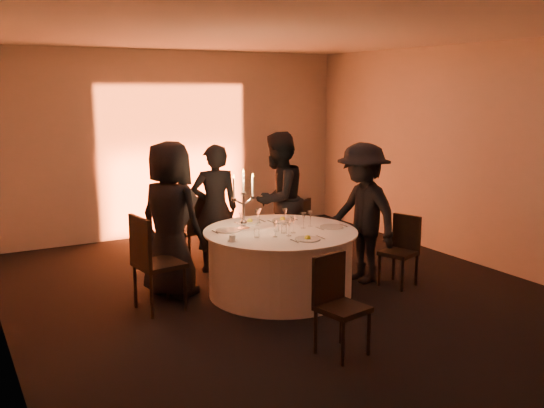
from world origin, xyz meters
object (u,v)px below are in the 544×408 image
chair_left (151,257)px  coffee_cup (232,238)px  guest_back_left (215,209)px  guest_right (362,213)px  guest_left (171,219)px  guest_back_right (278,199)px  chair_back_right (298,226)px  chair_right (402,246)px  candelabra (244,209)px  chair_back_left (201,225)px  chair_front (337,299)px  banquet_table (280,262)px

chair_left → coffee_cup: (0.80, -0.36, 0.19)m
guest_back_left → guest_right: bearing=152.1°
guest_right → guest_left: bearing=-109.3°
guest_back_right → coffee_cup: 1.77m
chair_back_right → chair_right: (0.56, -1.53, -0.01)m
chair_left → chair_right: (2.98, -0.62, -0.12)m
chair_back_right → candelabra: bearing=-3.4°
chair_back_right → chair_right: chair_back_right is taller
coffee_cup → chair_left: bearing=155.8°
guest_back_right → chair_back_left: bearing=-60.1°
coffee_cup → candelabra: size_ratio=0.15×
chair_back_right → chair_front: 3.02m
banquet_table → chair_right: 1.54m
guest_right → candelabra: guest_right is taller
chair_right → guest_right: (-0.34, 0.37, 0.39)m
guest_left → candelabra: size_ratio=2.52×
guest_right → coffee_cup: 1.85m
chair_back_left → chair_back_right: size_ratio=1.10×
chair_back_right → chair_left: bearing=-16.6°
chair_left → chair_right: size_ratio=1.24×
banquet_table → guest_right: (1.14, -0.06, 0.49)m
chair_front → guest_right: bearing=35.5°
banquet_table → guest_back_right: guest_back_right is taller
chair_left → candelabra: size_ratio=1.48×
chair_back_right → guest_left: (-2.04, -0.50, 0.42)m
chair_right → candelabra: candelabra is taller
chair_right → chair_front: 2.19m
chair_back_left → guest_back_right: size_ratio=0.53×
candelabra → guest_left: bearing=155.7°
chair_back_left → coffee_cup: chair_back_left is taller
candelabra → chair_back_left: bearing=89.3°
banquet_table → coffee_cup: coffee_cup is taller
chair_right → coffee_cup: size_ratio=7.86×
chair_back_right → chair_right: size_ratio=1.01×
chair_left → guest_back_right: 2.26m
chair_left → guest_right: (2.64, -0.25, 0.27)m
guest_back_left → guest_right: (1.44, -1.27, 0.03)m
guest_left → coffee_cup: size_ratio=16.52×
chair_front → guest_back_left: guest_back_left is taller
chair_front → coffee_cup: size_ratio=8.30×
banquet_table → guest_right: size_ratio=1.03×
banquet_table → chair_back_left: (-0.34, 1.61, 0.16)m
chair_back_left → chair_back_right: (1.25, -0.52, -0.05)m
banquet_table → chair_back_left: size_ratio=1.87×
banquet_table → guest_left: size_ratio=0.99×
chair_back_right → chair_back_left: bearing=-59.6°
chair_front → guest_right: 2.20m
guest_back_left → candelabra: 0.98m
guest_left → guest_right: (2.27, -0.66, -0.04)m
guest_right → guest_back_right: bearing=-156.0°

